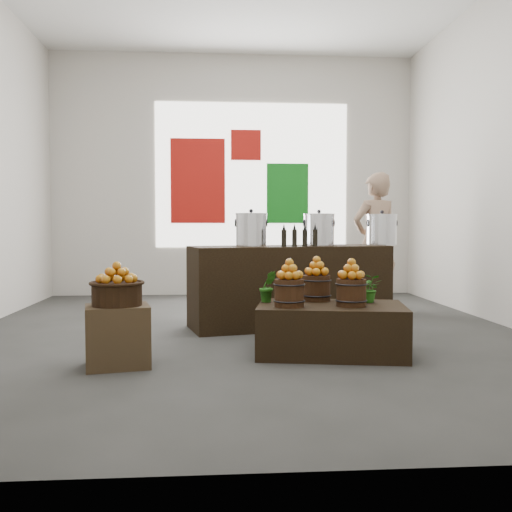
{
  "coord_description": "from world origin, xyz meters",
  "views": [
    {
      "loc": [
        -0.34,
        -6.08,
        1.15
      ],
      "look_at": [
        0.08,
        -0.4,
        0.85
      ],
      "focal_mm": 40.0,
      "sensor_mm": 36.0,
      "label": 1
    }
  ],
  "objects": [
    {
      "name": "apples_in_bucket_front_right",
      "position": [
        0.86,
        -1.21,
        0.78
      ],
      "size": [
        0.19,
        0.19,
        0.17
      ],
      "primitive_type": null,
      "color": "#A61705",
      "rests_on": "apple_bucket_front_right"
    },
    {
      "name": "apples_in_basket",
      "position": [
        -1.13,
        -1.4,
        0.77
      ],
      "size": [
        0.31,
        0.31,
        0.17
      ],
      "primitive_type": null,
      "color": "#A61705",
      "rests_on": "wicker_basket"
    },
    {
      "name": "herb_garnish_left",
      "position": [
        0.15,
        -0.88,
        0.59
      ],
      "size": [
        0.18,
        0.16,
        0.29
      ],
      "primitive_type": "imported",
      "rotation": [
        0.0,
        0.0,
        0.2
      ],
      "color": "#1D5912",
      "rests_on": "display_table"
    },
    {
      "name": "crate",
      "position": [
        -1.13,
        -1.4,
        0.25
      ],
      "size": [
        0.58,
        0.51,
        0.5
      ],
      "primitive_type": "cube",
      "rotation": [
        0.0,
        0.0,
        0.21
      ],
      "color": "#4B3B23",
      "rests_on": "ground"
    },
    {
      "name": "wicker_basket",
      "position": [
        -1.13,
        -1.4,
        0.6
      ],
      "size": [
        0.4,
        0.4,
        0.18
      ],
      "primitive_type": "cylinder",
      "color": "black",
      "rests_on": "crate"
    },
    {
      "name": "apples_in_bucket_front_left",
      "position": [
        0.31,
        -1.19,
        0.78
      ],
      "size": [
        0.19,
        0.19,
        0.17
      ],
      "primitive_type": null,
      "color": "#A61705",
      "rests_on": "apple_bucket_front_left"
    },
    {
      "name": "deco_green_right",
      "position": [
        0.9,
        3.47,
        1.7
      ],
      "size": [
        0.7,
        0.04,
        1.0
      ],
      "primitive_type": "cube",
      "color": "#106C17",
      "rests_on": "back_wall"
    },
    {
      "name": "apple_bucket_front_left",
      "position": [
        0.31,
        -1.19,
        0.57
      ],
      "size": [
        0.26,
        0.26,
        0.24
      ],
      "primitive_type": "cylinder",
      "color": "#371F0F",
      "rests_on": "display_table"
    },
    {
      "name": "deco_red_left",
      "position": [
        -0.6,
        3.47,
        1.9
      ],
      "size": [
        0.9,
        0.04,
        1.4
      ],
      "primitive_type": "cube",
      "color": "#AC130D",
      "rests_on": "back_wall"
    },
    {
      "name": "display_table",
      "position": [
        0.71,
        -1.08,
        0.22
      ],
      "size": [
        1.41,
        1.01,
        0.45
      ],
      "primitive_type": "cube",
      "rotation": [
        0.0,
        0.0,
        -0.17
      ],
      "color": "black",
      "rests_on": "ground"
    },
    {
      "name": "stock_pot_center",
      "position": [
        0.88,
        0.45,
        1.1
      ],
      "size": [
        0.35,
        0.35,
        0.35
      ],
      "primitive_type": "cylinder",
      "color": "silver",
      "rests_on": "counter"
    },
    {
      "name": "stock_pot_right",
      "position": [
        1.68,
        0.64,
        1.1
      ],
      "size": [
        0.35,
        0.35,
        0.35
      ],
      "primitive_type": "cylinder",
      "color": "silver",
      "rests_on": "counter"
    },
    {
      "name": "deco_red_upper",
      "position": [
        0.2,
        3.47,
        2.5
      ],
      "size": [
        0.5,
        0.04,
        0.5
      ],
      "primitive_type": "cube",
      "color": "#AC130D",
      "rests_on": "back_wall"
    },
    {
      "name": "counter",
      "position": [
        0.53,
        0.37,
        0.46
      ],
      "size": [
        2.36,
        1.21,
        0.92
      ],
      "primitive_type": "cube",
      "rotation": [
        0.0,
        0.0,
        0.23
      ],
      "color": "black",
      "rests_on": "ground"
    },
    {
      "name": "ground",
      "position": [
        0.0,
        0.0,
        0.0
      ],
      "size": [
        7.0,
        7.0,
        0.0
      ],
      "primitive_type": "plane",
      "color": "#373735",
      "rests_on": "ground"
    },
    {
      "name": "apple_bucket_rear",
      "position": [
        0.62,
        -0.82,
        0.57
      ],
      "size": [
        0.26,
        0.26,
        0.24
      ],
      "primitive_type": "cylinder",
      "color": "#371F0F",
      "rests_on": "display_table"
    },
    {
      "name": "stock_pot_left",
      "position": [
        0.08,
        0.27,
        1.1
      ],
      "size": [
        0.35,
        0.35,
        0.35
      ],
      "primitive_type": "cylinder",
      "color": "silver",
      "rests_on": "counter"
    },
    {
      "name": "oil_cruets",
      "position": [
        0.58,
        0.15,
        1.05
      ],
      "size": [
        0.33,
        0.13,
        0.26
      ],
      "primitive_type": null,
      "rotation": [
        0.0,
        0.0,
        0.23
      ],
      "color": "black",
      "rests_on": "counter"
    },
    {
      "name": "shopper",
      "position": [
        1.89,
        1.64,
        0.94
      ],
      "size": [
        0.8,
        0.65,
        1.88
      ],
      "primitive_type": "imported",
      "rotation": [
        0.0,
        0.0,
        3.47
      ],
      "color": "#917159",
      "rests_on": "ground"
    },
    {
      "name": "apples_in_bucket_rear",
      "position": [
        0.62,
        -0.82,
        0.78
      ],
      "size": [
        0.19,
        0.19,
        0.17
      ],
      "primitive_type": null,
      "color": "#A61705",
      "rests_on": "apple_bucket_rear"
    },
    {
      "name": "back_opening",
      "position": [
        0.3,
        3.48,
        2.0
      ],
      "size": [
        3.2,
        0.02,
        2.4
      ],
      "primitive_type": "cube",
      "color": "white",
      "rests_on": "back_wall"
    },
    {
      "name": "apple_bucket_front_right",
      "position": [
        0.86,
        -1.21,
        0.57
      ],
      "size": [
        0.26,
        0.26,
        0.24
      ],
      "primitive_type": "cylinder",
      "color": "#371F0F",
      "rests_on": "display_table"
    },
    {
      "name": "herb_garnish_right",
      "position": [
        1.08,
        -0.96,
        0.58
      ],
      "size": [
        0.29,
        0.28,
        0.26
      ],
      "primitive_type": "imported",
      "rotation": [
        0.0,
        0.0,
        -0.4
      ],
      "color": "#1D5912",
      "rests_on": "display_table"
    },
    {
      "name": "back_wall",
      "position": [
        0.0,
        3.5,
        2.0
      ],
      "size": [
        6.0,
        0.04,
        4.0
      ],
      "primitive_type": "cube",
      "color": "beige",
      "rests_on": "ground"
    }
  ]
}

